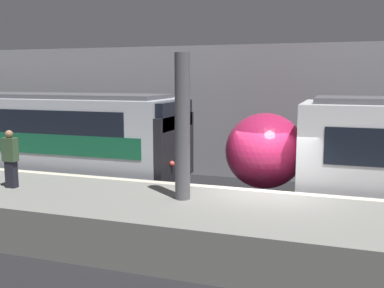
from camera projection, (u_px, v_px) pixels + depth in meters
The scene contains 5 objects.
ground_plane at pixel (266, 229), 12.10m from camera, with size 120.00×120.00×0.00m, color black.
platform at pixel (253, 232), 10.32m from camera, with size 40.00×3.65×1.10m.
station_rear_barrier at pixel (294, 114), 17.30m from camera, with size 50.00×0.15×5.33m.
support_pillar_near at pixel (182, 127), 10.82m from camera, with size 0.37×0.37×3.55m.
person_waiting at pixel (10, 158), 12.09m from camera, with size 0.38×0.24×1.57m.
Camera 1 is at (1.88, -11.65, 4.07)m, focal length 42.00 mm.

